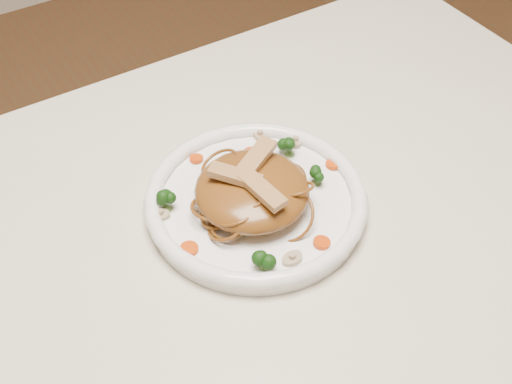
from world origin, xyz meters
TOP-DOWN VIEW (x-y plane):
  - table at (0.00, 0.00)m, footprint 1.20×0.80m
  - plate at (0.06, 0.06)m, footprint 0.31×0.31m
  - noodle_mound at (0.06, 0.05)m, footprint 0.17×0.17m
  - chicken_a at (0.07, 0.07)m, footprint 0.07×0.05m
  - chicken_b at (0.04, 0.06)m, footprint 0.05×0.06m
  - chicken_c at (0.05, 0.02)m, footprint 0.03×0.07m
  - broccoli_0 at (0.14, 0.10)m, footprint 0.03×0.03m
  - broccoli_1 at (-0.04, 0.10)m, footprint 0.03×0.03m
  - broccoli_2 at (0.02, -0.04)m, footprint 0.02×0.02m
  - broccoli_3 at (0.14, 0.04)m, footprint 0.03×0.03m
  - carrot_0 at (0.10, 0.13)m, footprint 0.02×0.02m
  - carrot_1 at (-0.04, 0.03)m, footprint 0.02×0.02m
  - carrot_2 at (0.18, 0.05)m, footprint 0.03×0.03m
  - carrot_3 at (0.04, 0.16)m, footprint 0.02×0.02m
  - carrot_4 at (0.09, -0.04)m, footprint 0.03×0.03m
  - mushroom_0 at (0.05, -0.05)m, footprint 0.03×0.03m
  - mushroom_1 at (0.16, 0.12)m, footprint 0.03×0.03m
  - mushroom_2 at (-0.05, 0.09)m, footprint 0.03×0.03m
  - mushroom_3 at (0.13, 0.15)m, footprint 0.02×0.02m

SIDE VIEW (x-z plane):
  - table at x=0.00m, z-range 0.28..1.03m
  - plate at x=0.06m, z-range 0.75..0.77m
  - carrot_0 at x=0.10m, z-range 0.77..0.77m
  - carrot_1 at x=-0.04m, z-range 0.77..0.77m
  - carrot_2 at x=0.18m, z-range 0.77..0.77m
  - carrot_3 at x=0.04m, z-range 0.77..0.77m
  - carrot_4 at x=0.09m, z-range 0.77..0.77m
  - mushroom_0 at x=0.05m, z-range 0.77..0.77m
  - mushroom_1 at x=0.16m, z-range 0.77..0.77m
  - mushroom_2 at x=-0.05m, z-range 0.77..0.77m
  - mushroom_3 at x=0.13m, z-range 0.77..0.77m
  - broccoli_2 at x=0.02m, z-range 0.77..0.79m
  - broccoli_3 at x=0.14m, z-range 0.77..0.79m
  - broccoli_0 at x=0.14m, z-range 0.77..0.80m
  - broccoli_1 at x=-0.04m, z-range 0.77..0.80m
  - noodle_mound at x=0.06m, z-range 0.77..0.81m
  - chicken_b at x=0.04m, z-range 0.81..0.82m
  - chicken_c at x=0.05m, z-range 0.81..0.82m
  - chicken_a at x=0.07m, z-range 0.81..0.82m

